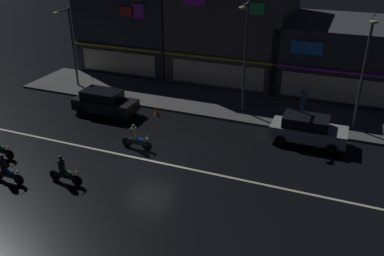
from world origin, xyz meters
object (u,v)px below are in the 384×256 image
pedestrian_on_sidewalk (303,102)px  streetlamp_east (365,65)px  motorcycle_opposite_lane (6,171)px  traffic_cone (157,111)px  parked_car_near_kerb (308,129)px  parked_car_trailing (105,102)px  motorcycle_lead (136,139)px  streetlamp_west (70,41)px  streetlamp_mid (245,51)px  motorcycle_trailing_far (64,172)px

pedestrian_on_sidewalk → streetlamp_east: bearing=156.1°
motorcycle_opposite_lane → traffic_cone: 10.58m
parked_car_near_kerb → parked_car_trailing: bearing=3.2°
parked_car_near_kerb → motorcycle_opposite_lane: bearing=36.2°
parked_car_near_kerb → motorcycle_lead: size_ratio=2.26×
streetlamp_east → motorcycle_opposite_lane: 20.29m
streetlamp_west → motorcycle_opposite_lane: size_ratio=3.18×
motorcycle_opposite_lane → pedestrian_on_sidewalk: bearing=-136.8°
streetlamp_east → streetlamp_mid: bearing=179.6°
streetlamp_east → motorcycle_trailing_far: streetlamp_east is taller
parked_car_trailing → motorcycle_lead: parked_car_trailing is taller
streetlamp_mid → pedestrian_on_sidewalk: bearing=19.8°
parked_car_near_kerb → traffic_cone: size_ratio=7.82×
motorcycle_lead → parked_car_trailing: bearing=132.7°
motorcycle_lead → motorcycle_opposite_lane: same height
streetlamp_east → parked_car_trailing: 16.50m
motorcycle_lead → motorcycle_trailing_far: same height
streetlamp_east → pedestrian_on_sidewalk: streetlamp_east is taller
streetlamp_west → motorcycle_lead: 12.18m
streetlamp_east → motorcycle_opposite_lane: bearing=-142.1°
motorcycle_opposite_lane → motorcycle_trailing_far: (2.72, 0.98, 0.00)m
streetlamp_west → parked_car_near_kerb: size_ratio=1.40×
parked_car_trailing → traffic_cone: 3.58m
parked_car_trailing → motorcycle_opposite_lane: 8.97m
parked_car_near_kerb → traffic_cone: parked_car_near_kerb is taller
motorcycle_opposite_lane → traffic_cone: (3.32, 10.04, -0.36)m
motorcycle_opposite_lane → traffic_cone: motorcycle_opposite_lane is taller
streetlamp_west → parked_car_near_kerb: (18.32, -2.86, -2.90)m
traffic_cone → streetlamp_mid: bearing=23.2°
traffic_cone → motorcycle_opposite_lane: bearing=-108.3°
parked_car_trailing → motorcycle_trailing_far: 8.46m
parked_car_near_kerb → motorcycle_opposite_lane: 16.45m
motorcycle_lead → motorcycle_trailing_far: bearing=-117.3°
streetlamp_mid → traffic_cone: 7.10m
streetlamp_west → streetlamp_east: (20.81, -0.31, 0.52)m
streetlamp_mid → motorcycle_lead: streetlamp_mid is taller
streetlamp_east → parked_car_trailing: size_ratio=1.63×
streetlamp_mid → motorcycle_trailing_far: (-5.90, -11.32, -3.80)m
pedestrian_on_sidewalk → motorcycle_trailing_far: pedestrian_on_sidewalk is taller
streetlamp_west → pedestrian_on_sidewalk: streetlamp_west is taller
streetlamp_mid → parked_car_trailing: streetlamp_mid is taller
motorcycle_opposite_lane → motorcycle_trailing_far: 2.89m
parked_car_near_kerb → traffic_cone: (-9.96, 0.33, -0.59)m
parked_car_trailing → motorcycle_lead: 5.62m
pedestrian_on_sidewalk → motorcycle_lead: (-8.16, -8.28, -0.31)m
traffic_cone → motorcycle_lead: bearing=-78.2°
parked_car_trailing → traffic_cone: parked_car_trailing is taller
streetlamp_west → motorcycle_opposite_lane: 13.90m
parked_car_near_kerb → parked_car_trailing: (-13.32, -0.74, 0.00)m
streetlamp_mid → parked_car_trailing: (-8.66, -3.33, -3.56)m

